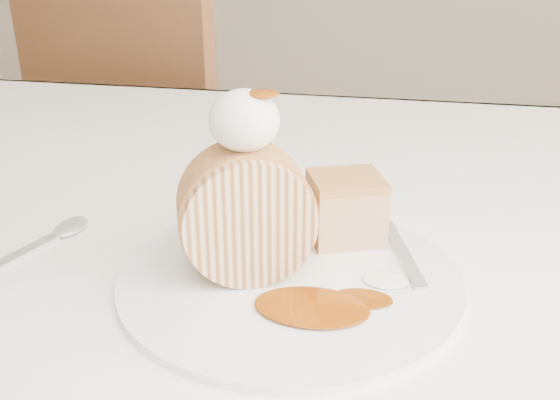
# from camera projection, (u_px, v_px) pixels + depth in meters

# --- Properties ---
(table) EXTENTS (1.40, 0.90, 0.75)m
(table) POSITION_uv_depth(u_px,v_px,m) (311.00, 277.00, 0.67)
(table) COLOR white
(table) RESTS_ON ground
(chair_far) EXTENTS (0.55, 0.55, 0.98)m
(chair_far) POSITION_uv_depth(u_px,v_px,m) (152.00, 138.00, 1.45)
(chair_far) COLOR brown
(chair_far) RESTS_ON ground
(plate) EXTENTS (0.35, 0.35, 0.01)m
(plate) POSITION_uv_depth(u_px,v_px,m) (290.00, 277.00, 0.49)
(plate) COLOR white
(plate) RESTS_ON table
(roulade_slice) EXTENTS (0.11, 0.09, 0.10)m
(roulade_slice) POSITION_uv_depth(u_px,v_px,m) (247.00, 214.00, 0.47)
(roulade_slice) COLOR beige
(roulade_slice) RESTS_ON plate
(cake_chunk) EXTENTS (0.08, 0.07, 0.05)m
(cake_chunk) POSITION_uv_depth(u_px,v_px,m) (345.00, 212.00, 0.54)
(cake_chunk) COLOR #C08248
(cake_chunk) RESTS_ON plate
(whipped_cream) EXTENTS (0.05, 0.05, 0.05)m
(whipped_cream) POSITION_uv_depth(u_px,v_px,m) (244.00, 120.00, 0.45)
(whipped_cream) COLOR white
(whipped_cream) RESTS_ON roulade_slice
(caramel_drizzle) EXTENTS (0.03, 0.02, 0.01)m
(caramel_drizzle) POSITION_uv_depth(u_px,v_px,m) (261.00, 86.00, 0.43)
(caramel_drizzle) COLOR #733104
(caramel_drizzle) RESTS_ON whipped_cream
(caramel_pool) EXTENTS (0.10, 0.08, 0.00)m
(caramel_pool) POSITION_uv_depth(u_px,v_px,m) (312.00, 307.00, 0.44)
(caramel_pool) COLOR #733104
(caramel_pool) RESTS_ON plate
(fork) EXTENTS (0.06, 0.16, 0.00)m
(fork) POSITION_uv_depth(u_px,v_px,m) (403.00, 253.00, 0.52)
(fork) COLOR silver
(fork) RESTS_ON plate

